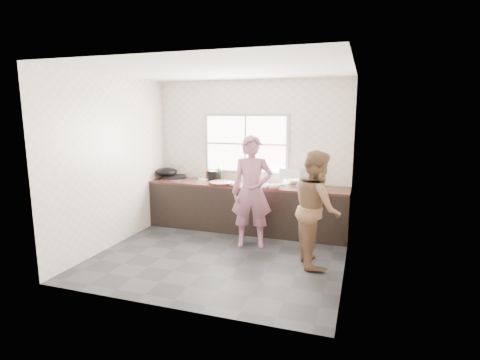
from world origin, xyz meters
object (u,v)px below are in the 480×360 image
(plate_food, at_px, (205,179))
(bowl_crabs, at_px, (274,187))
(bowl_mince, at_px, (234,184))
(black_pot, at_px, (214,175))
(dish_rack, at_px, (294,177))
(burner, at_px, (175,176))
(wok, at_px, (166,172))
(cutting_board, at_px, (221,183))
(bowl_held, at_px, (266,186))
(glass_jar, at_px, (212,177))
(person_side, at_px, (316,208))
(bottle_green, at_px, (219,172))
(bottle_brown_short, at_px, (215,175))
(pot_lid_left, at_px, (176,179))
(pot_lid_right, at_px, (202,181))
(woman, at_px, (252,195))
(bottle_brown_tall, at_px, (209,174))

(plate_food, bearing_deg, bowl_crabs, -15.11)
(bowl_mince, height_order, black_pot, black_pot)
(bowl_crabs, xyz_separation_m, dish_rack, (0.26, 0.34, 0.13))
(burner, bearing_deg, wok, -120.59)
(cutting_board, relative_size, burner, 1.10)
(bowl_held, height_order, glass_jar, glass_jar)
(person_side, height_order, cutting_board, person_side)
(bowl_crabs, relative_size, bowl_held, 0.90)
(burner, xyz_separation_m, dish_rack, (2.35, -0.05, 0.13))
(dish_rack, bearing_deg, person_side, -43.56)
(bowl_held, bearing_deg, person_side, -43.33)
(black_pot, distance_m, plate_food, 0.21)
(black_pot, relative_size, plate_food, 1.04)
(person_side, height_order, bowl_mince, person_side)
(bowl_mince, xyz_separation_m, bowl_crabs, (0.73, 0.00, 0.00))
(glass_jar, bearing_deg, person_side, -31.63)
(cutting_board, xyz_separation_m, plate_food, (-0.46, 0.33, -0.01))
(plate_food, bearing_deg, bottle_green, 10.59)
(bottle_green, distance_m, wok, 1.03)
(bottle_brown_short, bearing_deg, bottle_green, 28.55)
(bowl_mince, xyz_separation_m, pot_lid_left, (-1.23, 0.21, -0.02))
(pot_lid_right, bearing_deg, black_pot, 53.90)
(woman, height_order, black_pot, woman)
(glass_jar, distance_m, pot_lid_left, 0.69)
(cutting_board, relative_size, pot_lid_left, 1.77)
(bowl_held, relative_size, plate_food, 0.84)
(black_pot, distance_m, burner, 0.84)
(black_pot, xyz_separation_m, glass_jar, (-0.05, -0.00, -0.04))
(bowl_mince, relative_size, bottle_brown_short, 1.15)
(bowl_crabs, relative_size, bottle_brown_short, 1.01)
(cutting_board, height_order, pot_lid_right, cutting_board)
(black_pot, distance_m, bottle_green, 0.11)
(bottle_brown_tall, bearing_deg, dish_rack, -3.34)
(bottle_green, bearing_deg, dish_rack, -3.80)
(black_pot, relative_size, pot_lid_right, 1.00)
(person_side, bearing_deg, pot_lid_left, 48.11)
(bottle_brown_tall, xyz_separation_m, glass_jar, (0.08, -0.05, -0.06))
(plate_food, xyz_separation_m, bottle_brown_tall, (0.07, 0.05, 0.10))
(dish_rack, bearing_deg, black_pot, -159.09)
(black_pot, distance_m, pot_lid_left, 0.74)
(dish_rack, bearing_deg, woman, -98.43)
(glass_jar, height_order, pot_lid_left, glass_jar)
(pot_lid_right, bearing_deg, bottle_green, 48.80)
(pot_lid_left, bearing_deg, pot_lid_right, -3.34)
(cutting_board, bearing_deg, dish_rack, 13.04)
(bowl_mince, height_order, bowl_held, bowl_held)
(woman, relative_size, cutting_board, 3.73)
(bottle_brown_short, distance_m, pot_lid_right, 0.30)
(dish_rack, bearing_deg, bowl_held, -117.57)
(burner, relative_size, pot_lid_left, 1.61)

